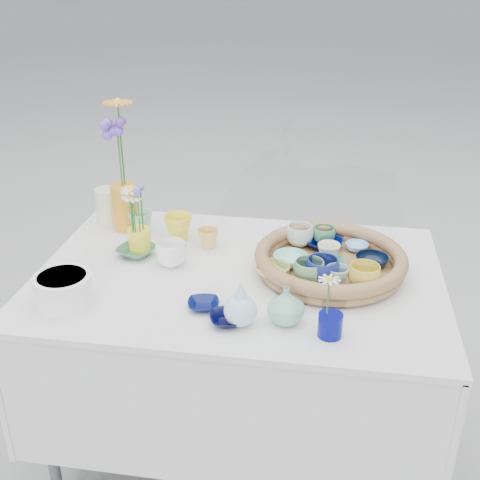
# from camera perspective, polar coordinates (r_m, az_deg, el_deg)

# --- Properties ---
(ground) EXTENTS (80.00, 80.00, 0.00)m
(ground) POSITION_cam_1_polar(r_m,az_deg,el_deg) (2.36, -0.08, -19.64)
(ground) COLOR #A7A7A7
(display_table) EXTENTS (1.26, 0.86, 0.77)m
(display_table) POSITION_cam_1_polar(r_m,az_deg,el_deg) (2.36, -0.08, -19.64)
(display_table) COLOR white
(display_table) RESTS_ON ground
(wicker_tray) EXTENTS (0.47, 0.47, 0.08)m
(wicker_tray) POSITION_cam_1_polar(r_m,az_deg,el_deg) (1.89, 8.54, -2.01)
(wicker_tray) COLOR brown
(wicker_tray) RESTS_ON display_table
(tray_ceramic_0) EXTENTS (0.14, 0.14, 0.03)m
(tray_ceramic_0) POSITION_cam_1_polar(r_m,az_deg,el_deg) (2.02, 8.06, -0.37)
(tray_ceramic_0) COLOR #01094F
(tray_ceramic_0) RESTS_ON wicker_tray
(tray_ceramic_1) EXTENTS (0.10, 0.10, 0.03)m
(tray_ceramic_1) POSITION_cam_1_polar(r_m,az_deg,el_deg) (1.93, 12.39, -1.94)
(tray_ceramic_1) COLOR black
(tray_ceramic_1) RESTS_ON wicker_tray
(tray_ceramic_2) EXTENTS (0.10, 0.10, 0.08)m
(tray_ceramic_2) POSITION_cam_1_polar(r_m,az_deg,el_deg) (1.79, 11.69, -3.44)
(tray_ceramic_2) COLOR gold
(tray_ceramic_2) RESTS_ON wicker_tray
(tray_ceramic_3) EXTENTS (0.13, 0.13, 0.03)m
(tray_ceramic_3) POSITION_cam_1_polar(r_m,az_deg,el_deg) (1.88, 8.42, -2.41)
(tray_ceramic_3) COLOR #469D78
(tray_ceramic_3) RESTS_ON wicker_tray
(tray_ceramic_4) EXTENTS (0.10, 0.10, 0.07)m
(tray_ceramic_4) POSITION_cam_1_polar(r_m,az_deg,el_deg) (1.79, 6.57, -3.05)
(tray_ceramic_4) COLOR #629C64
(tray_ceramic_4) RESTS_ON wicker_tray
(tray_ceramic_5) EXTENTS (0.12, 0.12, 0.03)m
(tray_ceramic_5) POSITION_cam_1_polar(r_m,az_deg,el_deg) (1.90, 4.80, -1.88)
(tray_ceramic_5) COLOR #92E0D2
(tray_ceramic_5) RESTS_ON wicker_tray
(tray_ceramic_6) EXTENTS (0.12, 0.12, 0.07)m
(tray_ceramic_6) POSITION_cam_1_polar(r_m,az_deg,el_deg) (2.02, 5.69, 0.45)
(tray_ceramic_6) COLOR silver
(tray_ceramic_6) RESTS_ON wicker_tray
(tray_ceramic_7) EXTENTS (0.09, 0.09, 0.07)m
(tray_ceramic_7) POSITION_cam_1_polar(r_m,az_deg,el_deg) (1.91, 8.40, -1.29)
(tray_ceramic_7) COLOR #F2EACE
(tray_ceramic_7) RESTS_ON wicker_tray
(tray_ceramic_8) EXTENTS (0.10, 0.10, 0.02)m
(tray_ceramic_8) POSITION_cam_1_polar(r_m,az_deg,el_deg) (2.02, 11.01, -0.64)
(tray_ceramic_8) COLOR #81BAEE
(tray_ceramic_8) RESTS_ON wicker_tray
(tray_ceramic_9) EXTENTS (0.10, 0.10, 0.08)m
(tray_ceramic_9) POSITION_cam_1_polar(r_m,az_deg,el_deg) (1.80, 7.79, -2.92)
(tray_ceramic_9) COLOR navy
(tray_ceramic_9) RESTS_ON wicker_tray
(tray_ceramic_10) EXTENTS (0.12, 0.12, 0.03)m
(tray_ceramic_10) POSITION_cam_1_polar(r_m,az_deg,el_deg) (1.83, 3.16, -2.90)
(tray_ceramic_10) COLOR #DDD354
(tray_ceramic_10) RESTS_ON wicker_tray
(tray_ceramic_11) EXTENTS (0.09, 0.09, 0.06)m
(tray_ceramic_11) POSITION_cam_1_polar(r_m,az_deg,el_deg) (1.79, 9.19, -3.48)
(tray_ceramic_11) COLOR #91B6AD
(tray_ceramic_11) RESTS_ON wicker_tray
(tray_ceramic_12) EXTENTS (0.10, 0.10, 0.06)m
(tray_ceramic_12) POSITION_cam_1_polar(r_m,az_deg,el_deg) (2.04, 7.97, 0.44)
(tray_ceramic_12) COLOR #42935D
(tray_ceramic_12) RESTS_ON wicker_tray
(loose_ceramic_0) EXTENTS (0.13, 0.13, 0.09)m
(loose_ceramic_0) POSITION_cam_1_polar(r_m,az_deg,el_deg) (2.09, -5.88, 1.19)
(loose_ceramic_0) COLOR yellow
(loose_ceramic_0) RESTS_ON display_table
(loose_ceramic_1) EXTENTS (0.08, 0.08, 0.07)m
(loose_ceramic_1) POSITION_cam_1_polar(r_m,az_deg,el_deg) (2.03, -3.04, 0.15)
(loose_ceramic_1) COLOR #F1B85C
(loose_ceramic_1) RESTS_ON display_table
(loose_ceramic_2) EXTENTS (0.15, 0.15, 0.03)m
(loose_ceramic_2) POSITION_cam_1_polar(r_m,az_deg,el_deg) (2.02, -9.80, -1.06)
(loose_ceramic_2) COLOR #367053
(loose_ceramic_2) RESTS_ON display_table
(loose_ceramic_3) EXTENTS (0.11, 0.11, 0.08)m
(loose_ceramic_3) POSITION_cam_1_polar(r_m,az_deg,el_deg) (1.93, -6.55, -1.30)
(loose_ceramic_3) COLOR white
(loose_ceramic_3) RESTS_ON display_table
(loose_ceramic_4) EXTENTS (0.11, 0.11, 0.02)m
(loose_ceramic_4) POSITION_cam_1_polar(r_m,az_deg,el_deg) (1.71, -3.48, -6.13)
(loose_ceramic_4) COLOR #050D42
(loose_ceramic_4) RESTS_ON display_table
(loose_ceramic_5) EXTENTS (0.11, 0.11, 0.08)m
(loose_ceramic_5) POSITION_cam_1_polar(r_m,az_deg,el_deg) (2.17, -9.41, 1.66)
(loose_ceramic_5) COLOR #7EC7A9
(loose_ceramic_5) RESTS_ON display_table
(loose_ceramic_6) EXTENTS (0.13, 0.13, 0.02)m
(loose_ceramic_6) POSITION_cam_1_polar(r_m,az_deg,el_deg) (1.64, -1.10, -7.49)
(loose_ceramic_6) COLOR black
(loose_ceramic_6) RESTS_ON display_table
(fluted_bowl) EXTENTS (0.19, 0.19, 0.09)m
(fluted_bowl) POSITION_cam_1_polar(r_m,az_deg,el_deg) (1.79, -16.40, -4.48)
(fluted_bowl) COLOR white
(fluted_bowl) RESTS_ON display_table
(bud_vase_paleblue) EXTENTS (0.12, 0.12, 0.14)m
(bud_vase_paleblue) POSITION_cam_1_polar(r_m,az_deg,el_deg) (1.60, 0.04, -5.95)
(bud_vase_paleblue) COLOR #B2DBEE
(bud_vase_paleblue) RESTS_ON display_table
(bud_vase_seafoam) EXTENTS (0.11, 0.11, 0.11)m
(bud_vase_seafoam) POSITION_cam_1_polar(r_m,az_deg,el_deg) (1.63, 4.38, -6.17)
(bud_vase_seafoam) COLOR #75B39A
(bud_vase_seafoam) RESTS_ON display_table
(bud_vase_cobalt) EXTENTS (0.08, 0.08, 0.07)m
(bud_vase_cobalt) POSITION_cam_1_polar(r_m,az_deg,el_deg) (1.60, 8.55, -7.98)
(bud_vase_cobalt) COLOR #03066A
(bud_vase_cobalt) RESTS_ON display_table
(single_daisy) EXTENTS (0.07, 0.07, 0.12)m
(single_daisy) POSITION_cam_1_polar(r_m,az_deg,el_deg) (1.55, 8.34, -5.37)
(single_daisy) COLOR white
(single_daisy) RESTS_ON bud_vase_cobalt
(tall_vase_yellow) EXTENTS (0.09, 0.09, 0.17)m
(tall_vase_yellow) POSITION_cam_1_polar(r_m,az_deg,el_deg) (2.19, -10.89, 3.09)
(tall_vase_yellow) COLOR orange
(tall_vase_yellow) RESTS_ON display_table
(gerbera) EXTENTS (0.13, 0.13, 0.31)m
(gerbera) POSITION_cam_1_polar(r_m,az_deg,el_deg) (2.12, -11.19, 8.88)
(gerbera) COLOR orange
(gerbera) RESTS_ON tall_vase_yellow
(hydrangea) EXTENTS (0.09, 0.09, 0.28)m
(hydrangea) POSITION_cam_1_polar(r_m,az_deg,el_deg) (2.12, -11.33, 7.63)
(hydrangea) COLOR #5F3AA2
(hydrangea) RESTS_ON tall_vase_yellow
(white_pitcher) EXTENTS (0.14, 0.10, 0.13)m
(white_pitcher) POSITION_cam_1_polar(r_m,az_deg,el_deg) (2.27, -12.32, 3.22)
(white_pitcher) COLOR beige
(white_pitcher) RESTS_ON display_table
(daisy_cup) EXTENTS (0.09, 0.09, 0.08)m
(daisy_cup) POSITION_cam_1_polar(r_m,az_deg,el_deg) (2.03, -9.49, 0.03)
(daisy_cup) COLOR yellow
(daisy_cup) RESTS_ON display_table
(daisy_posy) EXTENTS (0.11, 0.11, 0.17)m
(daisy_posy) POSITION_cam_1_polar(r_m,az_deg,el_deg) (1.97, -9.77, 3.18)
(daisy_posy) COLOR white
(daisy_posy) RESTS_ON daisy_cup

